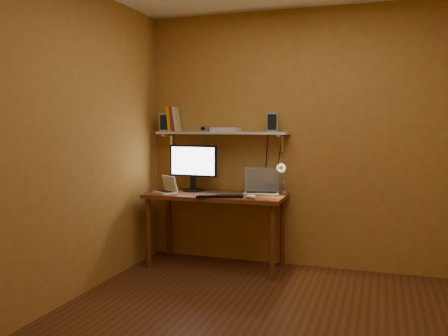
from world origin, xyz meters
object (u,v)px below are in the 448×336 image
(desk_lamp, at_px, (283,174))
(mouse, at_px, (251,197))
(laptop, at_px, (262,187))
(router, at_px, (226,130))
(keyboard, at_px, (220,196))
(speaker_right, at_px, (272,122))
(wall_shelf, at_px, (222,133))
(speaker_left, at_px, (165,122))
(shelf_camera, at_px, (204,129))
(monitor, at_px, (193,165))
(netbook, at_px, (167,188))
(desk, at_px, (216,202))

(desk_lamp, bearing_deg, mouse, -127.01)
(laptop, height_order, router, router)
(keyboard, xyz_separation_m, speaker_right, (0.43, 0.37, 0.71))
(wall_shelf, distance_m, keyboard, 0.72)
(speaker_right, bearing_deg, speaker_left, 172.39)
(shelf_camera, bearing_deg, wall_shelf, 24.95)
(speaker_right, bearing_deg, laptop, -166.07)
(speaker_left, height_order, speaker_right, speaker_left)
(keyboard, bearing_deg, speaker_right, 22.54)
(speaker_right, relative_size, shelf_camera, 1.79)
(router, bearing_deg, monitor, -167.70)
(laptop, xyz_separation_m, netbook, (-0.93, -0.25, -0.02))
(desk, height_order, router, router)
(keyboard, height_order, speaker_left, speaker_left)
(wall_shelf, bearing_deg, router, 3.76)
(desk_lamp, height_order, shelf_camera, shelf_camera)
(desk, bearing_deg, router, 78.77)
(wall_shelf, xyz_separation_m, keyboard, (0.11, -0.39, -0.60))
(monitor, bearing_deg, mouse, -19.70)
(wall_shelf, bearing_deg, laptop, -6.96)
(monitor, bearing_deg, desk_lamp, 4.31)
(wall_shelf, bearing_deg, speaker_right, -1.68)
(speaker_left, bearing_deg, desk, -29.46)
(desk, xyz_separation_m, shelf_camera, (-0.17, 0.11, 0.74))
(mouse, bearing_deg, netbook, -168.08)
(keyboard, distance_m, router, 0.75)
(mouse, height_order, speaker_right, speaker_right)
(desk, distance_m, shelf_camera, 0.77)
(netbook, height_order, speaker_right, speaker_right)
(netbook, bearing_deg, desk_lamp, 44.69)
(shelf_camera, height_order, router, shelf_camera)
(desk_lamp, distance_m, shelf_camera, 0.95)
(desk, height_order, monitor, monitor)
(desk, xyz_separation_m, keyboard, (0.11, -0.19, 0.10))
(monitor, relative_size, desk_lamp, 1.43)
(keyboard, bearing_deg, speaker_left, 135.26)
(wall_shelf, relative_size, netbook, 4.88)
(netbook, xyz_separation_m, mouse, (0.91, -0.08, -0.03))
(speaker_left, bearing_deg, netbook, -76.31)
(speaker_left, xyz_separation_m, shelf_camera, (0.47, -0.07, -0.07))
(wall_shelf, distance_m, speaker_right, 0.55)
(wall_shelf, distance_m, shelf_camera, 0.20)
(laptop, height_order, speaker_right, speaker_right)
(mouse, bearing_deg, shelf_camera, 169.83)
(laptop, bearing_deg, speaker_left, 167.59)
(wall_shelf, xyz_separation_m, shelf_camera, (-0.17, -0.08, 0.05))
(wall_shelf, bearing_deg, netbook, -148.12)
(monitor, height_order, speaker_right, speaker_right)
(keyboard, bearing_deg, wall_shelf, 87.41)
(wall_shelf, bearing_deg, monitor, -166.61)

